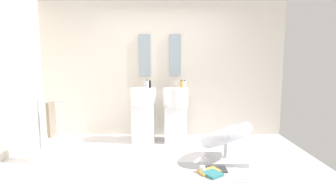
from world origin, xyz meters
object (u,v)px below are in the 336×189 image
pedestal_sink_left (144,113)px  coffee_mug (202,169)px  magazine_charcoal (216,169)px  soap_bottle_black (150,84)px  pedestal_sink_right (176,113)px  magazine_ochre (209,171)px  soap_bottle_clear (147,85)px  magazine_teal (213,174)px  towel_rack (49,120)px  lounge_chair (226,138)px  soap_bottle_white (184,85)px  soap_bottle_amber (181,84)px

pedestal_sink_left → coffee_mug: 1.74m
magazine_charcoal → soap_bottle_black: bearing=125.0°
pedestal_sink_right → magazine_ochre: 1.55m
pedestal_sink_right → soap_bottle_clear: (-0.50, -0.14, 0.54)m
soap_bottle_black → magazine_teal: bearing=-60.2°
towel_rack → coffee_mug: size_ratio=10.87×
coffee_mug → soap_bottle_black: (-0.78, 1.48, 1.00)m
pedestal_sink_left → lounge_chair: 1.64m
soap_bottle_clear → coffee_mug: bearing=-57.8°
magazine_teal → soap_bottle_white: bearing=64.0°
magazine_charcoal → soap_bottle_black: (-0.96, 1.40, 1.03)m
pedestal_sink_left → lounge_chair: bearing=-37.9°
lounge_chair → soap_bottle_amber: soap_bottle_amber is taller
lounge_chair → soap_bottle_amber: (-0.59, 1.10, 0.70)m
magazine_charcoal → soap_bottle_white: bearing=105.5°
soap_bottle_white → pedestal_sink_right: bearing=158.8°
pedestal_sink_right → soap_bottle_clear: 0.75m
lounge_chair → magazine_ochre: 0.61m
pedestal_sink_left → coffee_mug: (0.89, -1.42, -0.47)m
lounge_chair → magazine_charcoal: bearing=-121.3°
pedestal_sink_left → soap_bottle_amber: 0.88m
towel_rack → magazine_ochre: bearing=-9.6°
towel_rack → magazine_teal: (2.27, -0.47, -0.60)m
pedestal_sink_right → magazine_charcoal: size_ratio=3.72×
pedestal_sink_left → towel_rack: (-1.26, -1.04, 0.11)m
pedestal_sink_left → towel_rack: pedestal_sink_left is taller
pedestal_sink_left → soap_bottle_amber: size_ratio=7.60×
pedestal_sink_right → lounge_chair: size_ratio=0.99×
lounge_chair → soap_bottle_black: soap_bottle_black is taller
lounge_chair → soap_bottle_white: soap_bottle_white is taller
soap_bottle_black → towel_rack: bearing=-141.3°
pedestal_sink_right → soap_bottle_clear: soap_bottle_clear is taller
lounge_chair → soap_bottle_clear: soap_bottle_clear is taller
lounge_chair → soap_bottle_black: size_ratio=7.68×
magazine_ochre → soap_bottle_black: (-0.86, 1.48, 1.02)m
magazine_teal → magazine_charcoal: bearing=31.0°
magazine_teal → coffee_mug: size_ratio=2.39×
magazine_ochre → soap_bottle_black: 2.00m
magazine_charcoal → soap_bottle_white: size_ratio=1.94×
coffee_mug → towel_rack: bearing=169.9°
lounge_chair → magazine_teal: (-0.27, -0.50, -0.32)m
towel_rack → soap_bottle_white: bearing=26.1°
soap_bottle_white → soap_bottle_black: soap_bottle_white is taller
lounge_chair → towel_rack: size_ratio=1.15×
soap_bottle_clear → soap_bottle_amber: 0.65m
pedestal_sink_left → towel_rack: 1.63m
towel_rack → soap_bottle_clear: 1.67m
towel_rack → pedestal_sink_left: bearing=39.5°
magazine_charcoal → coffee_mug: 0.21m
towel_rack → soap_bottle_amber: 2.30m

